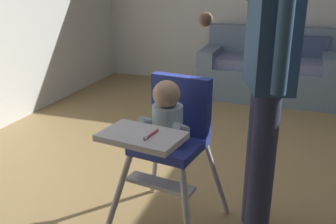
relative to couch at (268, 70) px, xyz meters
The scene contains 4 objects.
ground 2.42m from the couch, 91.96° to the right, with size 6.33×7.35×0.10m, color #987A4C.
couch is the anchor object (origin of this frame).
high_chair 3.02m from the couch, 96.31° to the right, with size 0.69×0.79×0.93m.
adult_standing 2.92m from the couch, 86.71° to the right, with size 0.60×0.49×1.70m.
Camera 1 is at (0.37, -2.44, 1.42)m, focal length 39.84 mm.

